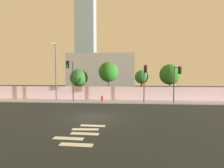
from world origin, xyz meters
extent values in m
plane|color=#222728|center=(0.00, 0.00, 0.00)|extent=(80.00, 80.00, 0.00)
cube|color=#A3A3A3|center=(0.00, 8.20, 0.07)|extent=(36.00, 2.40, 0.15)
cube|color=silver|center=(0.00, 9.49, 1.05)|extent=(36.00, 0.18, 1.80)
cube|color=silver|center=(0.17, -5.80, 0.00)|extent=(1.81, 0.50, 0.01)
cube|color=silver|center=(-0.54, -4.95, 0.00)|extent=(1.82, 0.52, 0.01)
cube|color=silver|center=(0.23, -4.10, 0.00)|extent=(1.81, 0.50, 0.01)
cube|color=silver|center=(0.07, -3.25, 0.00)|extent=(1.82, 0.52, 0.01)
cube|color=silver|center=(0.42, -2.40, 0.00)|extent=(1.82, 0.51, 0.01)
cylinder|color=black|center=(5.12, 7.55, 2.46)|extent=(0.12, 0.12, 4.62)
cylinder|color=black|center=(5.13, 6.98, 4.67)|extent=(0.10, 1.13, 0.08)
cube|color=black|center=(5.14, 6.42, 4.32)|extent=(0.34, 0.21, 0.90)
sphere|color=red|center=(5.14, 6.30, 4.59)|extent=(0.18, 0.18, 0.18)
sphere|color=#33260A|center=(5.14, 6.30, 4.31)|extent=(0.18, 0.18, 0.18)
sphere|color=black|center=(5.14, 6.30, 4.03)|extent=(0.18, 0.18, 0.18)
cylinder|color=black|center=(-4.04, 7.55, 2.75)|extent=(0.12, 0.12, 5.19)
cylinder|color=black|center=(-4.17, 6.96, 5.24)|extent=(0.35, 1.19, 0.08)
cube|color=black|center=(-4.31, 6.38, 4.89)|extent=(0.38, 0.27, 0.90)
sphere|color=black|center=(-4.34, 6.26, 5.16)|extent=(0.18, 0.18, 0.18)
sphere|color=#33260A|center=(-4.34, 6.26, 4.88)|extent=(0.18, 0.18, 0.18)
sphere|color=#19F24C|center=(-4.34, 6.26, 4.60)|extent=(0.18, 0.18, 0.18)
cylinder|color=black|center=(8.80, 7.55, 2.37)|extent=(0.12, 0.12, 4.45)
cylinder|color=black|center=(8.93, 6.92, 4.50)|extent=(0.35, 1.28, 0.08)
cube|color=black|center=(9.07, 6.29, 4.15)|extent=(0.37, 0.27, 0.90)
sphere|color=red|center=(9.10, 6.17, 4.42)|extent=(0.18, 0.18, 0.18)
sphere|color=#33260A|center=(9.10, 6.17, 4.14)|extent=(0.18, 0.18, 0.18)
sphere|color=black|center=(9.10, 6.17, 3.86)|extent=(0.18, 0.18, 0.18)
cylinder|color=#4C4C51|center=(-6.36, 7.75, 3.85)|extent=(0.16, 0.16, 7.39)
cylinder|color=#4C4C51|center=(-6.13, 6.88, 7.49)|extent=(0.57, 1.77, 0.10)
cube|color=beige|center=(-5.89, 6.01, 7.39)|extent=(0.64, 0.39, 0.16)
cylinder|color=red|center=(-0.22, 7.57, 0.46)|extent=(0.24, 0.24, 0.61)
sphere|color=red|center=(-0.22, 7.57, 0.80)|extent=(0.26, 0.26, 0.26)
cylinder|color=red|center=(-0.39, 7.57, 0.49)|extent=(0.10, 0.09, 0.09)
cylinder|color=red|center=(-0.05, 7.57, 0.49)|extent=(0.10, 0.09, 0.09)
cylinder|color=brown|center=(-4.13, 10.85, 1.21)|extent=(0.15, 0.15, 2.41)
sphere|color=#2C672C|center=(-4.13, 10.85, 3.14)|extent=(2.63, 2.63, 2.63)
cylinder|color=brown|center=(0.30, 10.85, 1.60)|extent=(0.19, 0.19, 3.20)
sphere|color=#277221|center=(0.30, 10.85, 4.01)|extent=(2.93, 2.93, 2.93)
cylinder|color=brown|center=(5.09, 10.85, 1.38)|extent=(0.21, 0.21, 2.75)
sphere|color=#2D7536|center=(5.09, 10.85, 3.29)|extent=(1.95, 1.95, 1.95)
cylinder|color=brown|center=(9.10, 10.85, 1.42)|extent=(0.18, 0.18, 2.84)
sphere|color=#2C7623|center=(9.10, 10.85, 3.65)|extent=(2.93, 2.93, 2.93)
cube|color=#9D9D9D|center=(-2.50, 23.49, 3.99)|extent=(14.17, 6.00, 7.98)
cube|color=gray|center=(-8.60, 35.49, 13.05)|extent=(5.34, 5.00, 26.10)
camera|label=1|loc=(2.75, -14.64, 3.75)|focal=28.00mm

